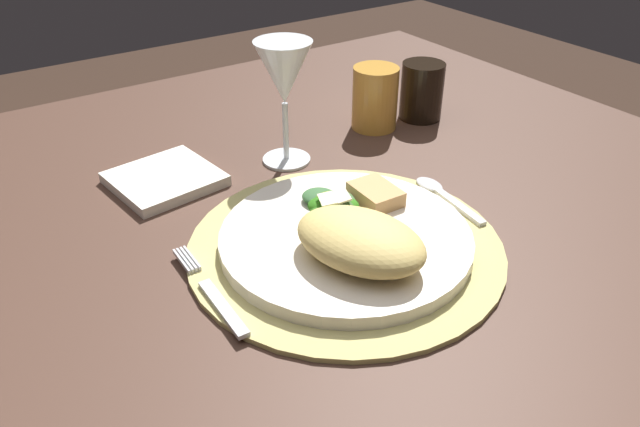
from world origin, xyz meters
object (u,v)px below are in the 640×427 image
Objects in this scene: wine_glass at (284,77)px; fork at (212,293)px; spoon at (439,192)px; dinner_plate at (345,238)px; dark_tumbler at (422,91)px; dining_table at (290,297)px; napkin at (165,179)px; amber_tumbler at (375,98)px.

fork is at bearing -135.37° from wine_glass.
fork is 0.32m from spoon.
dinner_plate is 0.39m from dark_tumbler.
dining_table is 0.24m from fork.
dinner_plate is 0.25m from wine_glass.
napkin is 1.42× the size of dark_tumbler.
amber_tumbler is at bearing 73.12° from spoon.
dark_tumbler is at bearing 35.90° from dinner_plate.
amber_tumbler is 1.07× the size of dark_tumbler.
napkin is (-0.27, 0.23, -0.00)m from spoon.
dinner_plate reaches higher than dining_table.
fork is 0.46m from amber_tumbler.
spoon is 1.32× the size of amber_tumbler.
dinner_plate is at bearing -171.85° from spoon.
wine_glass reaches higher than dark_tumbler.
amber_tumbler is (0.23, 0.24, 0.03)m from dinner_plate.
dinner_plate is 2.21× the size of spoon.
dinner_plate is 0.33m from amber_tumbler.
amber_tumbler is at bearing 46.25° from dinner_plate.
fork is at bearing -154.74° from dark_tumbler.
spoon is 0.35m from napkin.
napkin is (-0.11, 0.25, -0.01)m from dinner_plate.
wine_glass is 0.19m from amber_tumbler.
dark_tumbler is (0.47, 0.22, 0.04)m from fork.
napkin is at bearing 178.06° from amber_tumbler.
fork is at bearing -148.79° from amber_tumbler.
amber_tumbler is (0.24, 0.13, 0.19)m from dining_table.
dinner_plate is 2.20× the size of napkin.
dark_tumbler is at bearing -8.37° from amber_tumbler.
spoon is at bearing -25.95° from dining_table.
amber_tumbler is (0.07, 0.22, 0.04)m from spoon.
dinner_plate reaches higher than fork.
dining_table is 0.39m from dark_tumbler.
fork is (-0.15, -0.10, 0.15)m from dining_table.
dark_tumbler is at bearing -3.23° from napkin.
spoon is 0.23m from amber_tumbler.
amber_tumbler is (0.34, -0.01, 0.04)m from napkin.
wine_glass reaches higher than fork.
dark_tumbler reaches higher than dinner_plate.
dinner_plate reaches higher than napkin.
fork is 0.25m from napkin.
napkin is at bearing 168.79° from wine_glass.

